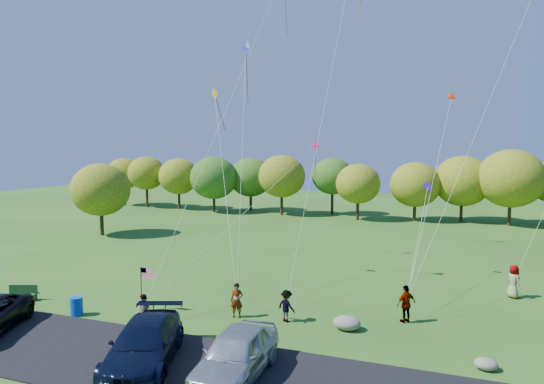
% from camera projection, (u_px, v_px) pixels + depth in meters
% --- Properties ---
extents(ground, '(140.00, 140.00, 0.00)m').
position_uv_depth(ground, '(228.00, 332.00, 22.51)').
color(ground, '#245618').
rests_on(ground, ground).
extents(asphalt_lane, '(44.00, 6.00, 0.06)m').
position_uv_depth(asphalt_lane, '(183.00, 368.00, 18.78)').
color(asphalt_lane, black).
rests_on(asphalt_lane, ground).
extents(treeline, '(77.05, 27.93, 8.30)m').
position_uv_depth(treeline, '(368.00, 180.00, 55.36)').
color(treeline, '#3D2816').
rests_on(treeline, ground).
extents(minivan_navy, '(4.25, 6.31, 1.70)m').
position_uv_depth(minivan_navy, '(144.00, 344.00, 18.91)').
color(minivan_navy, black).
rests_on(minivan_navy, asphalt_lane).
extents(minivan_silver, '(2.30, 5.29, 1.78)m').
position_uv_depth(minivan_silver, '(236.00, 354.00, 17.95)').
color(minivan_silver, '#B1B8BD').
rests_on(minivan_silver, asphalt_lane).
extents(flyer_a, '(0.71, 0.54, 1.76)m').
position_uv_depth(flyer_a, '(237.00, 300.00, 24.34)').
color(flyer_a, '#4C4C59').
rests_on(flyer_a, ground).
extents(flyer_b, '(0.95, 0.88, 1.58)m').
position_uv_depth(flyer_b, '(144.00, 311.00, 23.08)').
color(flyer_b, '#4C4C59').
rests_on(flyer_b, ground).
extents(flyer_c, '(1.17, 0.93, 1.58)m').
position_uv_depth(flyer_c, '(287.00, 306.00, 23.79)').
color(flyer_c, '#4C4C59').
rests_on(flyer_c, ground).
extents(flyer_d, '(1.09, 1.08, 1.86)m').
position_uv_depth(flyer_d, '(406.00, 304.00, 23.67)').
color(flyer_d, '#4C4C59').
rests_on(flyer_d, ground).
extents(flyer_e, '(1.02, 1.11, 1.90)m').
position_uv_depth(flyer_e, '(514.00, 281.00, 27.48)').
color(flyer_e, '#4C4C59').
rests_on(flyer_e, ground).
extents(park_bench, '(1.53, 0.78, 0.88)m').
position_uv_depth(park_bench, '(24.00, 292.00, 27.17)').
color(park_bench, '#173F1C').
rests_on(park_bench, ground).
extents(trash_barrel, '(0.63, 0.63, 0.94)m').
position_uv_depth(trash_barrel, '(76.00, 306.00, 24.68)').
color(trash_barrel, '#0C47B8').
rests_on(trash_barrel, ground).
extents(flag_assembly, '(0.86, 0.56, 2.33)m').
position_uv_depth(flag_assembly, '(145.00, 279.00, 25.23)').
color(flag_assembly, black).
rests_on(flag_assembly, ground).
extents(boulder_near, '(1.31, 1.03, 0.66)m').
position_uv_depth(boulder_near, '(347.00, 323.00, 22.77)').
color(boulder_near, gray).
rests_on(boulder_near, ground).
extents(boulder_far, '(0.88, 0.74, 0.46)m').
position_uv_depth(boulder_far, '(486.00, 364.00, 18.71)').
color(boulder_far, gray).
rests_on(boulder_far, ground).
extents(kites_aloft, '(22.50, 10.53, 18.66)m').
position_uv_depth(kites_aloft, '(369.00, 14.00, 31.54)').
color(kites_aloft, '#D05E17').
rests_on(kites_aloft, ground).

